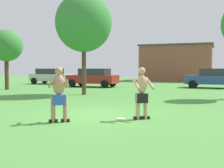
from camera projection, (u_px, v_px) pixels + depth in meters
The scene contains 10 objects.
ground_plane at pixel (96, 115), 9.62m from camera, with size 80.00×80.00×0.00m, color #4C8E3D.
player_near at pixel (142, 92), 8.83m from camera, with size 0.79×0.67×1.62m.
player_in_blue at pixel (59, 92), 8.34m from camera, with size 0.78×0.76×1.63m.
frisbee at pixel (121, 119), 8.92m from camera, with size 0.24×0.24×0.03m, color white.
car_red_near_post at pixel (93, 77), 24.55m from camera, with size 4.33×2.07×1.58m.
car_blue_mid_lot at pixel (214, 78), 23.13m from camera, with size 4.37×2.16×1.58m.
car_silver_far_end at pixel (51, 76), 29.21m from camera, with size 4.39×2.21×1.58m.
outbuilding_behind_lot at pixel (177, 63), 36.93m from camera, with size 8.85×7.13×4.54m.
tree_left_field at pixel (84, 23), 17.06m from camera, with size 3.38×3.38×6.07m.
tree_near_building at pixel (6, 46), 21.24m from camera, with size 2.43×2.43×4.49m.
Camera 1 is at (3.80, -8.77, 1.58)m, focal length 45.80 mm.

